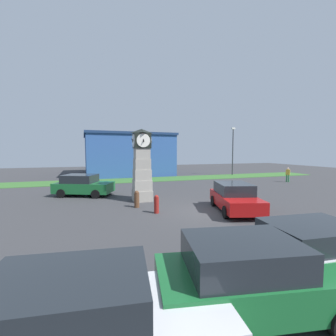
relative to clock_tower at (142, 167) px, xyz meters
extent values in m
plane|color=#38383A|center=(2.91, -3.92, -2.33)|extent=(79.83, 79.83, 0.00)
cube|color=#9C978D|center=(0.00, 0.00, -1.98)|extent=(1.25, 1.25, 0.72)
cube|color=#A09B91|center=(0.00, 0.00, -1.26)|extent=(1.18, 1.18, 0.72)
cube|color=#9E998F|center=(0.00, 0.00, -0.55)|extent=(1.11, 1.11, 0.72)
cube|color=#9A958B|center=(0.00, 0.00, 0.17)|extent=(1.04, 1.04, 0.72)
cube|color=#9C978D|center=(0.00, 0.00, 0.89)|extent=(0.98, 0.98, 0.72)
cube|color=black|center=(0.00, 0.00, 1.75)|extent=(1.08, 1.08, 1.01)
cylinder|color=white|center=(0.00, 0.56, 1.75)|extent=(0.89, 0.04, 0.89)
cube|color=black|center=(0.00, 0.59, 1.75)|extent=(0.06, 0.20, 0.11)
cube|color=black|center=(0.00, 0.59, 1.75)|extent=(0.04, 0.08, 0.34)
cylinder|color=white|center=(0.00, -0.56, 1.75)|extent=(0.89, 0.04, 0.89)
cube|color=black|center=(0.00, -0.59, 1.75)|extent=(0.06, 0.10, 0.20)
cube|color=black|center=(0.00, -0.59, 1.75)|extent=(0.04, 0.33, 0.15)
cylinder|color=white|center=(0.56, 0.00, 1.75)|extent=(0.04, 0.89, 0.89)
cube|color=black|center=(0.59, 0.00, 1.75)|extent=(0.07, 0.06, 0.20)
cube|color=black|center=(0.59, 0.00, 1.75)|extent=(0.29, 0.04, 0.23)
cylinder|color=white|center=(-0.56, 0.00, 1.75)|extent=(0.04, 0.89, 0.89)
cube|color=black|center=(-0.59, 0.00, 1.75)|extent=(0.08, 0.06, 0.20)
cube|color=black|center=(-0.59, 0.00, 1.75)|extent=(0.25, 0.04, 0.28)
pyramid|color=black|center=(0.00, 0.00, 2.40)|extent=(1.14, 1.14, 0.29)
cylinder|color=brown|center=(-0.68, -1.75, -1.91)|extent=(0.30, 0.30, 0.84)
sphere|color=brown|center=(-0.68, -1.75, -1.45)|extent=(0.27, 0.27, 0.27)
cylinder|color=maroon|center=(0.14, -3.32, -1.91)|extent=(0.27, 0.27, 0.84)
sphere|color=maroon|center=(0.14, -3.32, -1.45)|extent=(0.24, 0.24, 0.24)
cube|color=silver|center=(-3.09, -11.45, -1.73)|extent=(4.67, 2.38, 0.67)
cube|color=#1E2328|center=(-3.42, -11.41, -1.10)|extent=(2.65, 1.98, 0.59)
cylinder|color=black|center=(-1.60, -10.75, -2.01)|extent=(0.66, 0.30, 0.64)
cylinder|color=black|center=(-4.36, -10.41, -2.01)|extent=(0.66, 0.30, 0.64)
cube|color=#19602D|center=(0.16, -11.29, -1.69)|extent=(4.32, 2.45, 0.74)
cube|color=#1E2328|center=(-0.14, -11.24, -1.03)|extent=(2.49, 2.00, 0.60)
cylinder|color=black|center=(1.55, -10.67, -2.01)|extent=(0.67, 0.33, 0.64)
cylinder|color=black|center=(-0.94, -10.24, -2.01)|extent=(0.67, 0.33, 0.64)
cube|color=silver|center=(2.65, -10.81, -1.69)|extent=(4.26, 2.17, 0.75)
cube|color=#1E2328|center=(2.34, -10.78, -1.05)|extent=(2.40, 1.86, 0.52)
cylinder|color=black|center=(4.00, -10.06, -2.01)|extent=(0.66, 0.28, 0.64)
cylinder|color=black|center=(1.46, -9.84, -2.01)|extent=(0.66, 0.28, 0.64)
cylinder|color=black|center=(1.30, -11.55, -2.01)|extent=(0.66, 0.28, 0.64)
cube|color=#19602D|center=(-3.87, 3.01, -1.70)|extent=(4.61, 3.44, 0.74)
cube|color=#1E2328|center=(-4.16, 3.13, -1.03)|extent=(2.82, 2.55, 0.60)
cylinder|color=black|center=(-2.31, 3.35, -2.01)|extent=(0.67, 0.45, 0.64)
cylinder|color=black|center=(-3.04, 1.65, -2.01)|extent=(0.67, 0.45, 0.64)
cylinder|color=black|center=(-4.70, 4.37, -2.01)|extent=(0.67, 0.45, 0.64)
cylinder|color=black|center=(-5.43, 2.67, -2.01)|extent=(0.67, 0.45, 0.64)
cube|color=#A51111|center=(4.43, -4.34, -1.72)|extent=(2.93, 4.46, 0.68)
cube|color=#1E2328|center=(4.51, -4.04, -1.08)|extent=(2.29, 2.64, 0.61)
cylinder|color=black|center=(4.97, -5.80, -2.01)|extent=(0.38, 0.68, 0.64)
cylinder|color=black|center=(3.22, -5.32, -2.01)|extent=(0.38, 0.68, 0.64)
cylinder|color=black|center=(5.64, -3.35, -2.01)|extent=(0.38, 0.68, 0.64)
cylinder|color=black|center=(3.89, -2.87, -2.01)|extent=(0.38, 0.68, 0.64)
cylinder|color=#338C4C|center=(17.00, 4.11, -1.94)|extent=(0.14, 0.14, 0.78)
cylinder|color=#338C4C|center=(16.88, 4.27, -1.94)|extent=(0.14, 0.14, 0.78)
cube|color=gold|center=(16.94, 4.19, -1.26)|extent=(0.43, 0.46, 0.58)
sphere|color=beige|center=(16.94, 4.19, -0.87)|extent=(0.21, 0.21, 0.21)
cylinder|color=#333338|center=(15.05, 11.85, 0.84)|extent=(0.14, 0.14, 6.34)
cube|color=silver|center=(15.05, 11.85, 4.13)|extent=(0.50, 0.24, 0.24)
cube|color=#2D5193|center=(1.34, 18.50, 0.41)|extent=(11.97, 11.80, 5.48)
cube|color=navy|center=(1.34, 18.50, 3.29)|extent=(12.33, 12.15, 0.30)
cube|color=#386B2D|center=(1.76, 10.72, -2.31)|extent=(47.90, 4.09, 0.04)
camera|label=1|loc=(-2.94, -15.01, 1.09)|focal=24.00mm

